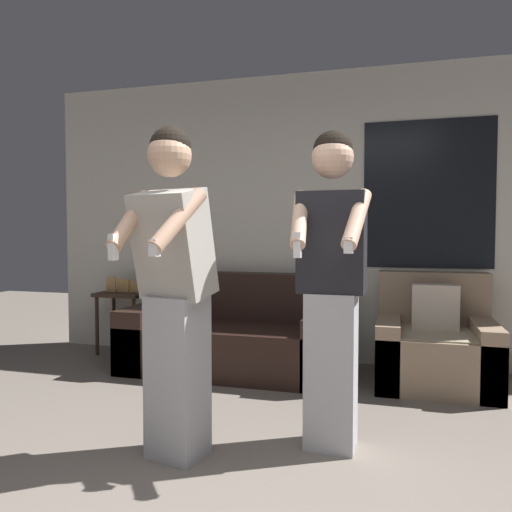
# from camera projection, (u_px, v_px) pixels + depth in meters

# --- Properties ---
(wall_back) EXTENTS (5.42, 0.07, 2.70)m
(wall_back) POSITION_uv_depth(u_px,v_px,m) (318.00, 217.00, 4.69)
(wall_back) COLOR beige
(wall_back) RESTS_ON ground_plane
(couch) EXTENTS (1.89, 0.94, 0.83)m
(couch) POSITION_uv_depth(u_px,v_px,m) (237.00, 337.00, 4.43)
(couch) COLOR black
(couch) RESTS_ON ground_plane
(armchair) EXTENTS (0.90, 0.88, 0.88)m
(armchair) POSITION_uv_depth(u_px,v_px,m) (435.00, 346.00, 4.00)
(armchair) COLOR #937A60
(armchair) RESTS_ON ground_plane
(side_table) EXTENTS (0.49, 0.39, 0.77)m
(side_table) POSITION_uv_depth(u_px,v_px,m) (123.00, 302.00, 5.00)
(side_table) COLOR #332319
(side_table) RESTS_ON ground_plane
(person_left) EXTENTS (0.46, 0.56, 1.76)m
(person_left) POSITION_uv_depth(u_px,v_px,m) (174.00, 287.00, 2.64)
(person_left) COLOR #B2B2B7
(person_left) RESTS_ON ground_plane
(person_right) EXTENTS (0.43, 0.46, 1.78)m
(person_right) POSITION_uv_depth(u_px,v_px,m) (332.00, 283.00, 2.77)
(person_right) COLOR #B2B2B7
(person_right) RESTS_ON ground_plane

